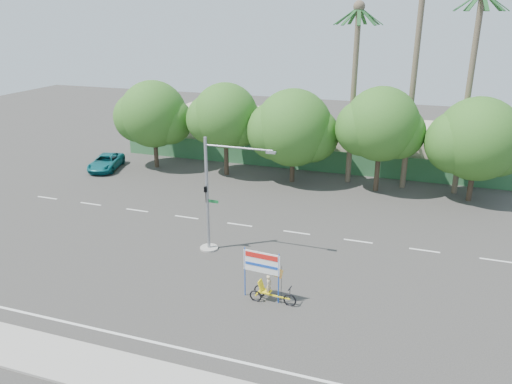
% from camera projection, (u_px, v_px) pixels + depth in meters
% --- Properties ---
extents(ground, '(120.00, 120.00, 0.00)m').
position_uv_depth(ground, '(222.00, 288.00, 26.21)').
color(ground, '#33302D').
rests_on(ground, ground).
extents(sidewalk_near, '(50.00, 2.40, 0.12)m').
position_uv_depth(sidewalk_near, '(148.00, 381.00, 19.52)').
color(sidewalk_near, gray).
rests_on(sidewalk_near, ground).
extents(fence, '(38.00, 0.08, 2.00)m').
position_uv_depth(fence, '(313.00, 160.00, 44.98)').
color(fence, '#336B3D').
rests_on(fence, ground).
extents(building_left, '(12.00, 8.00, 4.00)m').
position_uv_depth(building_left, '(228.00, 131.00, 51.67)').
color(building_left, beige).
rests_on(building_left, ground).
extents(building_right, '(14.00, 8.00, 3.60)m').
position_uv_depth(building_right, '(408.00, 147.00, 46.28)').
color(building_right, beige).
rests_on(building_right, ground).
extents(tree_far_left, '(7.14, 6.00, 7.96)m').
position_uv_depth(tree_far_left, '(153.00, 116.00, 44.84)').
color(tree_far_left, '#473828').
rests_on(tree_far_left, ground).
extents(tree_left, '(6.66, 5.60, 8.07)m').
position_uv_depth(tree_left, '(225.00, 118.00, 42.61)').
color(tree_left, '#473828').
rests_on(tree_left, ground).
extents(tree_center, '(7.62, 6.40, 7.85)m').
position_uv_depth(tree_center, '(293.00, 130.00, 41.00)').
color(tree_center, '#473828').
rests_on(tree_center, ground).
extents(tree_right, '(6.90, 5.80, 8.36)m').
position_uv_depth(tree_right, '(380.00, 127.00, 38.61)').
color(tree_right, '#473828').
rests_on(tree_right, ground).
extents(tree_far_right, '(7.38, 6.20, 7.94)m').
position_uv_depth(tree_far_right, '(477.00, 141.00, 36.69)').
color(tree_far_right, '#473828').
rests_on(tree_far_right, ground).
extents(palm_tall, '(3.73, 3.79, 17.45)m').
position_uv_depth(palm_tall, '(416.00, 56.00, 37.53)').
color(palm_tall, '#70604C').
rests_on(palm_tall, ground).
extents(palm_mid, '(3.73, 3.79, 15.45)m').
position_uv_depth(palm_mid, '(471.00, 73.00, 36.68)').
color(palm_mid, '#70604C').
rests_on(palm_mid, ground).
extents(palm_short, '(3.73, 3.79, 14.45)m').
position_uv_depth(palm_short, '(355.00, 76.00, 39.44)').
color(palm_short, '#70604C').
rests_on(palm_short, ground).
extents(traffic_signal, '(4.72, 1.10, 7.00)m').
position_uv_depth(traffic_signal, '(212.00, 205.00, 29.41)').
color(traffic_signal, gray).
rests_on(traffic_signal, ground).
extents(trike_billboard, '(2.81, 0.71, 2.76)m').
position_uv_depth(trike_billboard, '(266.00, 281.00, 24.72)').
color(trike_billboard, black).
rests_on(trike_billboard, ground).
extents(pickup_truck, '(3.39, 5.24, 1.34)m').
position_uv_depth(pickup_truck, '(106.00, 162.00, 45.57)').
color(pickup_truck, '#0F656C').
rests_on(pickup_truck, ground).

